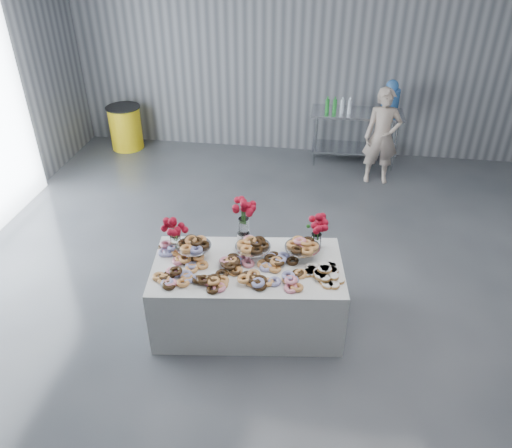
{
  "coord_description": "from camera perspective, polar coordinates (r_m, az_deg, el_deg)",
  "views": [
    {
      "loc": [
        0.42,
        -3.96,
        3.79
      ],
      "look_at": [
        -0.24,
        0.47,
        0.9
      ],
      "focal_mm": 35.0,
      "sensor_mm": 36.0,
      "label": 1
    }
  ],
  "objects": [
    {
      "name": "drink_bottles",
      "position": [
        8.43,
        9.41,
        13.27
      ],
      "size": [
        0.54,
        0.08,
        0.27
      ],
      "primitive_type": null,
      "color": "#268C33",
      "rests_on": "prep_table"
    },
    {
      "name": "donut_mounds",
      "position": [
        4.92,
        -1.06,
        -4.68
      ],
      "size": [
        1.89,
        1.03,
        0.09
      ],
      "primitive_type": null,
      "rotation": [
        0.0,
        0.0,
        0.13
      ],
      "color": "#D79C4E",
      "rests_on": "display_table"
    },
    {
      "name": "person",
      "position": [
        8.06,
        14.2,
        9.66
      ],
      "size": [
        0.57,
        0.38,
        1.51
      ],
      "primitive_type": "imported",
      "rotation": [
        0.0,
        0.0,
        0.04
      ],
      "color": "#CC8C93",
      "rests_on": "ground"
    },
    {
      "name": "display_table",
      "position": [
        5.23,
        -0.93,
        -8.0
      ],
      "size": [
        2.01,
        1.24,
        0.75
      ],
      "primitive_type": "cube",
      "rotation": [
        0.0,
        0.0,
        0.13
      ],
      "color": "silver",
      "rests_on": "ground"
    },
    {
      "name": "prep_table",
      "position": [
        8.68,
        11.31,
        10.72
      ],
      "size": [
        1.5,
        0.6,
        0.9
      ],
      "color": "silver",
      "rests_on": "ground"
    },
    {
      "name": "ground",
      "position": [
        5.5,
        1.8,
        -10.79
      ],
      "size": [
        9.0,
        9.0,
        0.0
      ],
      "primitive_type": "plane",
      "color": "#393B41",
      "rests_on": "ground"
    },
    {
      "name": "bouquet_right",
      "position": [
        5.09,
        7.01,
        -0.09
      ],
      "size": [
        0.26,
        0.26,
        0.42
      ],
      "color": "white",
      "rests_on": "display_table"
    },
    {
      "name": "bouquet_center",
      "position": [
        5.06,
        -1.44,
        1.09
      ],
      "size": [
        0.26,
        0.26,
        0.57
      ],
      "color": "silver",
      "rests_on": "display_table"
    },
    {
      "name": "water_jug",
      "position": [
        8.54,
        15.13,
        13.68
      ],
      "size": [
        0.28,
        0.28,
        0.55
      ],
      "color": "#3F81D7",
      "rests_on": "prep_table"
    },
    {
      "name": "room_walls",
      "position": [
        4.25,
        -1.28,
        17.09
      ],
      "size": [
        8.04,
        9.04,
        4.02
      ],
      "color": "gray",
      "rests_on": "ground"
    },
    {
      "name": "bouquet_left",
      "position": [
        5.1,
        -9.36,
        -0.23
      ],
      "size": [
        0.26,
        0.26,
        0.42
      ],
      "color": "white",
      "rests_on": "display_table"
    },
    {
      "name": "danish_pile",
      "position": [
        4.87,
        7.86,
        -5.36
      ],
      "size": [
        0.48,
        0.48,
        0.11
      ],
      "primitive_type": null,
      "color": "white",
      "rests_on": "display_table"
    },
    {
      "name": "trash_barrel",
      "position": [
        9.45,
        -14.67,
        10.63
      ],
      "size": [
        0.61,
        0.61,
        0.78
      ],
      "rotation": [
        0.0,
        0.0,
        -0.42
      ],
      "color": "yellow",
      "rests_on": "ground"
    },
    {
      "name": "cake_stand_mid",
      "position": [
        5.03,
        -0.35,
        -2.44
      ],
      "size": [
        0.36,
        0.36,
        0.17
      ],
      "color": "silver",
      "rests_on": "display_table"
    },
    {
      "name": "cake_stand_right",
      "position": [
        5.04,
        5.34,
        -2.49
      ],
      "size": [
        0.36,
        0.36,
        0.17
      ],
      "color": "silver",
      "rests_on": "display_table"
    },
    {
      "name": "cake_stand_left",
      "position": [
        5.07,
        -7.15,
        -2.35
      ],
      "size": [
        0.36,
        0.36,
        0.17
      ],
      "color": "silver",
      "rests_on": "display_table"
    }
  ]
}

